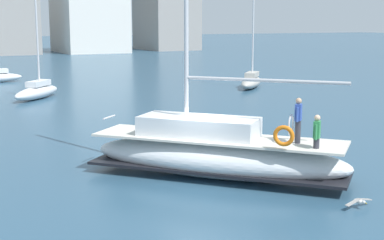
% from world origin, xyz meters
% --- Properties ---
extents(ground_plane, '(400.00, 400.00, 0.00)m').
position_xyz_m(ground_plane, '(0.00, 0.00, 0.00)').
color(ground_plane, '#2D516B').
extents(main_sailboat, '(8.19, 8.75, 13.61)m').
position_xyz_m(main_sailboat, '(0.51, -0.01, 0.91)').
color(main_sailboat, silver).
rests_on(main_sailboat, ground).
extents(moored_sloop_far, '(4.73, 5.09, 7.14)m').
position_xyz_m(moored_sloop_far, '(-0.66, 24.23, 0.58)').
color(moored_sloop_far, silver).
rests_on(moored_sloop_far, ground).
extents(moored_cutter_left, '(4.88, 5.04, 8.27)m').
position_xyz_m(moored_cutter_left, '(17.03, 22.79, 0.60)').
color(moored_cutter_left, '#B7B2A8').
rests_on(moored_cutter_left, ground).
extents(seagull, '(1.11, 0.48, 0.17)m').
position_xyz_m(seagull, '(2.64, -5.08, 0.22)').
color(seagull, silver).
rests_on(seagull, ground).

